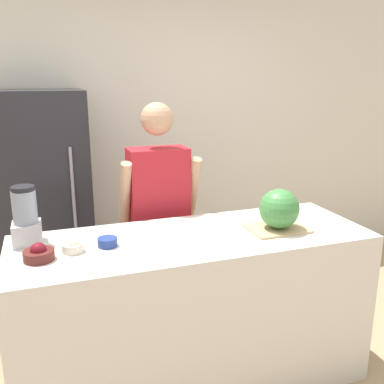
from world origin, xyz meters
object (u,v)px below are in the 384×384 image
at_px(watermelon, 279,209).
at_px(bowl_small_blue, 107,242).
at_px(person, 159,220).
at_px(bowl_cherries, 39,254).
at_px(refrigerator, 43,202).
at_px(blender, 26,218).
at_px(bowl_cream, 73,246).

relative_size(watermelon, bowl_small_blue, 2.24).
bearing_deg(person, bowl_cherries, -140.35).
relative_size(person, bowl_small_blue, 15.91).
bearing_deg(bowl_cherries, refrigerator, 88.93).
bearing_deg(person, refrigerator, 135.92).
relative_size(refrigerator, person, 1.04).
bearing_deg(bowl_cherries, blender, 102.80).
bearing_deg(person, bowl_cream, -135.86).
relative_size(refrigerator, watermelon, 7.39).
xyz_separation_m(refrigerator, watermelon, (1.31, -1.39, 0.21)).
height_order(person, bowl_small_blue, person).
height_order(person, bowl_cream, person).
distance_m(watermelon, blender, 1.41).
distance_m(watermelon, bowl_cream, 1.17).
bearing_deg(blender, bowl_cream, -41.23).
bearing_deg(refrigerator, watermelon, -46.70).
height_order(watermelon, bowl_cherries, watermelon).
bearing_deg(refrigerator, blender, -94.08).
height_order(bowl_small_blue, blender, blender).
bearing_deg(person, bowl_small_blue, -126.91).
xyz_separation_m(person, blender, (-0.84, -0.40, 0.24)).
xyz_separation_m(refrigerator, bowl_small_blue, (0.32, -1.31, 0.11)).
bearing_deg(refrigerator, person, -44.08).
bearing_deg(person, watermelon, -49.92).
xyz_separation_m(person, bowl_cherries, (-0.78, -0.65, 0.12)).
xyz_separation_m(bowl_cherries, blender, (-0.06, 0.24, 0.11)).
bearing_deg(bowl_cherries, watermelon, -0.40).
distance_m(refrigerator, bowl_cherries, 1.38).
distance_m(person, bowl_cream, 0.87).
relative_size(bowl_cream, bowl_small_blue, 1.06).
distance_m(person, blender, 0.96).
bearing_deg(watermelon, bowl_cream, 177.10).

